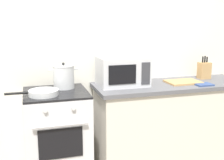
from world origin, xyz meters
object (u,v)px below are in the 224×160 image
microwave (122,71)px  oven_mitt (204,84)px  cutting_board (183,82)px  knife_block (204,70)px  frying_pan (43,93)px  stock_pot (64,77)px  stove (58,137)px

microwave → oven_mitt: (0.82, -0.24, -0.14)m
microwave → cutting_board: microwave is taller
cutting_board → oven_mitt: (0.15, -0.16, -0.00)m
knife_block → frying_pan: bearing=-172.3°
knife_block → oven_mitt: (-0.20, -0.30, -0.09)m
knife_block → stock_pot: bearing=-179.5°
stove → frying_pan: 0.51m
stove → frying_pan: frying_pan is taller
microwave → cutting_board: bearing=-6.6°
microwave → cutting_board: (0.67, -0.08, -0.14)m
microwave → stock_pot: bearing=175.5°
stove → microwave: microwave is taller
microwave → knife_block: (1.02, 0.06, -0.05)m
stove → microwave: size_ratio=1.84×
frying_pan → stove: bearing=40.9°
knife_block → stove: bearing=-175.3°
stock_pot → oven_mitt: (1.42, -0.28, -0.11)m
stock_pot → microwave: (0.60, -0.05, 0.03)m
stove → stock_pot: stock_pot is taller
stove → cutting_board: bearing=0.0°
stove → stock_pot: 0.60m
frying_pan → oven_mitt: 1.64m
stock_pot → frying_pan: 0.33m
stock_pot → frying_pan: size_ratio=0.63×
stock_pot → microwave: 0.60m
oven_mitt → knife_block: bearing=55.9°
stove → stock_pot: (0.10, 0.13, 0.58)m
frying_pan → microwave: size_ratio=0.94×
microwave → oven_mitt: size_ratio=2.78×
stock_pot → knife_block: size_ratio=1.11×
microwave → oven_mitt: microwave is taller
stock_pot → oven_mitt: size_ratio=1.64×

